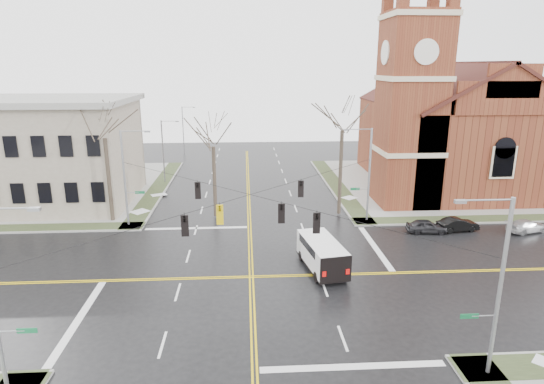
{
  "coord_description": "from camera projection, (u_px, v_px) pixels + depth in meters",
  "views": [
    {
      "loc": [
        -0.3,
        -30.04,
        14.76
      ],
      "look_at": [
        1.86,
        6.0,
        4.68
      ],
      "focal_mm": 30.0,
      "sensor_mm": 36.0,
      "label": 1
    }
  ],
  "objects": [
    {
      "name": "streetlight_north_b",
      "position": [
        184.0,
        128.0,
        77.2
      ],
      "size": [
        2.3,
        0.2,
        8.0
      ],
      "color": "gray",
      "rests_on": "ground"
    },
    {
      "name": "church",
      "position": [
        448.0,
        119.0,
        55.85
      ],
      "size": [
        24.28,
        27.48,
        27.5
      ],
      "color": "maroon",
      "rests_on": "ground"
    },
    {
      "name": "cargo_van",
      "position": [
        321.0,
        252.0,
        33.94
      ],
      "size": [
        3.22,
        6.18,
        2.24
      ],
      "rotation": [
        0.0,
        0.0,
        0.17
      ],
      "color": "white",
      "rests_on": "ground"
    },
    {
      "name": "ground",
      "position": [
        251.0,
        277.0,
        32.87
      ],
      "size": [
        120.0,
        120.0,
        0.0
      ],
      "primitive_type": "plane",
      "color": "black",
      "rests_on": "ground"
    },
    {
      "name": "tree_nw_far",
      "position": [
        104.0,
        132.0,
        42.19
      ],
      "size": [
        4.0,
        4.0,
        12.11
      ],
      "color": "#32271F",
      "rests_on": "ground"
    },
    {
      "name": "civic_building_a",
      "position": [
        46.0,
        154.0,
        49.35
      ],
      "size": [
        18.0,
        14.0,
        11.0
      ],
      "primitive_type": "cube",
      "color": "gray",
      "rests_on": "ground"
    },
    {
      "name": "tree_nw_near",
      "position": [
        213.0,
        142.0,
        43.75
      ],
      "size": [
        4.0,
        4.0,
        10.54
      ],
      "color": "#32271F",
      "rests_on": "ground"
    },
    {
      "name": "tree_ne",
      "position": [
        342.0,
        125.0,
        44.08
      ],
      "size": [
        4.0,
        4.0,
        12.67
      ],
      "color": "#32271F",
      "rests_on": "ground"
    },
    {
      "name": "signal_pole_se",
      "position": [
        497.0,
        284.0,
        21.13
      ],
      "size": [
        2.75,
        0.22,
        9.0
      ],
      "color": "gray",
      "rests_on": "ground"
    },
    {
      "name": "signal_pole_ne",
      "position": [
        368.0,
        172.0,
        43.25
      ],
      "size": [
        2.75,
        0.22,
        9.0
      ],
      "color": "gray",
      "rests_on": "ground"
    },
    {
      "name": "span_wires",
      "position": [
        250.0,
        195.0,
        31.2
      ],
      "size": [
        23.02,
        23.02,
        0.03
      ],
      "color": "black",
      "rests_on": "ground"
    },
    {
      "name": "road_markings",
      "position": [
        251.0,
        277.0,
        32.87
      ],
      "size": [
        100.0,
        100.0,
        0.01
      ],
      "color": "gold",
      "rests_on": "ground"
    },
    {
      "name": "sidewalks",
      "position": [
        251.0,
        276.0,
        32.85
      ],
      "size": [
        80.0,
        80.0,
        0.17
      ],
      "color": "gray",
      "rests_on": "ground"
    },
    {
      "name": "streetlight_north_a",
      "position": [
        164.0,
        149.0,
        57.97
      ],
      "size": [
        2.3,
        0.2,
        8.0
      ],
      "color": "gray",
      "rests_on": "ground"
    },
    {
      "name": "parked_car_a",
      "position": [
        427.0,
        226.0,
        41.38
      ],
      "size": [
        3.74,
        1.76,
        1.24
      ],
      "primitive_type": "imported",
      "rotation": [
        0.0,
        0.0,
        1.49
      ],
      "color": "black",
      "rests_on": "ground"
    },
    {
      "name": "traffic_signals",
      "position": [
        250.0,
        208.0,
        30.76
      ],
      "size": [
        8.21,
        8.26,
        1.3
      ],
      "color": "black",
      "rests_on": "ground"
    },
    {
      "name": "parked_car_b",
      "position": [
        458.0,
        224.0,
        41.81
      ],
      "size": [
        3.98,
        1.94,
        1.26
      ],
      "primitive_type": "imported",
      "rotation": [
        0.0,
        0.0,
        1.74
      ],
      "color": "black",
      "rests_on": "ground"
    },
    {
      "name": "parked_car_c",
      "position": [
        527.0,
        226.0,
        41.59
      ],
      "size": [
        4.24,
        2.57,
        1.15
      ],
      "primitive_type": "imported",
      "rotation": [
        0.0,
        0.0,
        1.83
      ],
      "color": "#B2B2B4",
      "rests_on": "ground"
    },
    {
      "name": "signal_pole_nw",
      "position": [
        126.0,
        175.0,
        41.94
      ],
      "size": [
        2.75,
        0.22,
        9.0
      ],
      "color": "gray",
      "rests_on": "ground"
    }
  ]
}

